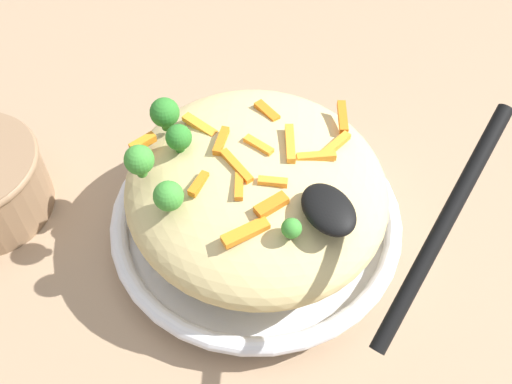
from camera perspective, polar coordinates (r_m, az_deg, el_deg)
name	(u,v)px	position (r m, az deg, el deg)	size (l,w,h in m)	color
ground_plane	(256,234)	(0.64, 0.00, -3.96)	(2.40, 2.40, 0.00)	#9E7F60
serving_bowl	(256,223)	(0.62, 0.00, -2.89)	(0.29, 0.29, 0.04)	silver
pasta_mound	(256,188)	(0.57, 0.00, 0.33)	(0.25, 0.24, 0.09)	#D1BA7A
carrot_piece_0	(343,117)	(0.59, 8.06, 6.92)	(0.04, 0.01, 0.01)	orange
carrot_piece_1	(267,112)	(0.59, 1.04, 7.48)	(0.03, 0.01, 0.01)	orange
carrot_piece_2	(289,142)	(0.55, 3.06, 4.68)	(0.04, 0.01, 0.01)	orange
carrot_piece_3	(259,146)	(0.55, 0.25, 4.35)	(0.03, 0.01, 0.01)	orange
carrot_piece_4	(271,205)	(0.51, 1.44, -1.22)	(0.03, 0.01, 0.01)	orange
carrot_piece_5	(236,166)	(0.53, -1.87, 2.46)	(0.04, 0.01, 0.01)	orange
carrot_piece_6	(245,232)	(0.50, -0.99, -3.77)	(0.04, 0.01, 0.01)	orange
carrot_piece_7	(274,181)	(0.52, 1.72, 1.01)	(0.03, 0.01, 0.01)	orange
carrot_piece_8	(196,180)	(0.53, -5.58, 1.11)	(0.03, 0.01, 0.01)	orange
carrot_piece_9	(200,126)	(0.58, -5.25, 6.17)	(0.04, 0.01, 0.01)	orange
carrot_piece_10	(221,141)	(0.55, -3.26, 4.75)	(0.03, 0.01, 0.01)	orange
carrot_piece_11	(143,142)	(0.57, -10.49, 4.55)	(0.03, 0.01, 0.01)	orange
carrot_piece_12	(239,186)	(0.52, -1.59, 0.55)	(0.03, 0.01, 0.01)	orange
carrot_piece_13	(334,146)	(0.56, 7.27, 4.25)	(0.04, 0.01, 0.01)	orange
carrot_piece_14	(316,157)	(0.55, 5.63, 3.29)	(0.04, 0.01, 0.01)	orange
broccoli_floret_0	(179,138)	(0.55, -7.20, 5.03)	(0.02, 0.02, 0.03)	#296820
broccoli_floret_1	(292,228)	(0.49, 3.33, -3.41)	(0.02, 0.02, 0.02)	#377928
broccoli_floret_2	(169,196)	(0.51, -8.14, -0.39)	(0.03, 0.03, 0.03)	#377928
broccoli_floret_3	(139,160)	(0.53, -10.81, 2.92)	(0.03, 0.03, 0.03)	#377928
broccoli_floret_4	(165,113)	(0.57, -8.49, 7.29)	(0.03, 0.03, 0.03)	#296820
serving_spoon	(372,216)	(0.48, 10.71, -2.23)	(0.15, 0.16, 0.11)	black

